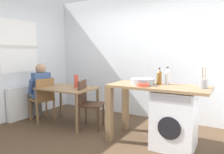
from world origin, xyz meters
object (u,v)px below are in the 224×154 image
(seated_person, at_px, (40,88))
(bottle_squat_brown, at_px, (167,76))
(chair_person_seat, at_px, (43,97))
(dining_table, at_px, (67,92))
(mixing_bowl, at_px, (143,85))
(chair_opposite, at_px, (88,101))
(utensil_crock, at_px, (203,83))
(vase, at_px, (76,81))
(washing_machine, at_px, (175,119))
(bottle_tall_green, at_px, (159,77))

(seated_person, height_order, bottle_squat_brown, same)
(chair_person_seat, relative_size, seated_person, 0.75)
(dining_table, relative_size, mixing_bowl, 6.13)
(dining_table, height_order, chair_opposite, chair_opposite)
(mixing_bowl, xyz_separation_m, utensil_crock, (0.80, 0.25, 0.04))
(seated_person, distance_m, vase, 0.89)
(washing_machine, bearing_deg, dining_table, 179.82)
(mixing_bowl, relative_size, utensil_crock, 0.60)
(chair_opposite, xyz_separation_m, seated_person, (-1.18, -0.10, 0.16))
(utensil_crock, bearing_deg, washing_machine, -171.90)
(bottle_squat_brown, xyz_separation_m, utensil_crock, (0.54, -0.12, -0.06))
(seated_person, height_order, vase, seated_person)
(utensil_crock, bearing_deg, chair_person_seat, -176.83)
(washing_machine, bearing_deg, bottle_tall_green, 158.42)
(seated_person, bearing_deg, vase, -61.42)
(vase, bearing_deg, chair_opposite, -12.51)
(chair_person_seat, xyz_separation_m, seated_person, (-0.15, 0.05, 0.16))
(dining_table, xyz_separation_m, mixing_bowl, (1.67, -0.20, 0.30))
(bottle_squat_brown, bearing_deg, mixing_bowl, -124.86)
(seated_person, relative_size, bottle_tall_green, 4.54)
(bottle_squat_brown, distance_m, mixing_bowl, 0.46)
(seated_person, xyz_separation_m, mixing_bowl, (2.37, -0.13, 0.28))
(chair_person_seat, height_order, utensil_crock, utensil_crock)
(chair_person_seat, distance_m, chair_opposite, 1.04)
(dining_table, bearing_deg, vase, 33.69)
(bottle_tall_green, relative_size, mixing_bowl, 1.47)
(washing_machine, relative_size, vase, 3.47)
(seated_person, xyz_separation_m, bottle_squat_brown, (2.63, 0.24, 0.37))
(chair_person_seat, bearing_deg, vase, -55.39)
(chair_opposite, height_order, bottle_squat_brown, bottle_squat_brown)
(mixing_bowl, height_order, vase, vase)
(bottle_tall_green, distance_m, mixing_bowl, 0.36)
(washing_machine, height_order, bottle_tall_green, bottle_tall_green)
(chair_opposite, height_order, washing_machine, chair_opposite)
(chair_opposite, relative_size, vase, 3.63)
(chair_person_seat, distance_m, bottle_tall_green, 2.44)
(utensil_crock, bearing_deg, vase, 178.66)
(chair_opposite, distance_m, bottle_tall_green, 1.44)
(chair_opposite, distance_m, vase, 0.49)
(dining_table, distance_m, vase, 0.28)
(bottle_tall_green, bearing_deg, washing_machine, -21.58)
(vase, bearing_deg, bottle_squat_brown, 2.18)
(chair_opposite, relative_size, bottle_tall_green, 3.40)
(bottle_tall_green, bearing_deg, mixing_bowl, -115.31)
(mixing_bowl, distance_m, utensil_crock, 0.84)
(bottle_squat_brown, height_order, utensil_crock, utensil_crock)
(chair_opposite, xyz_separation_m, mixing_bowl, (1.19, -0.23, 0.44))
(dining_table, height_order, seated_person, seated_person)
(chair_person_seat, relative_size, bottle_squat_brown, 3.22)
(utensil_crock, relative_size, vase, 1.21)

